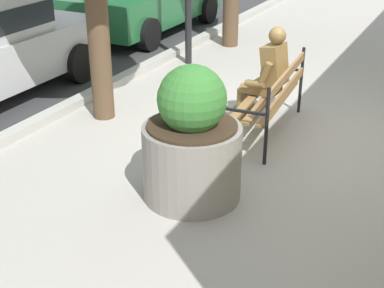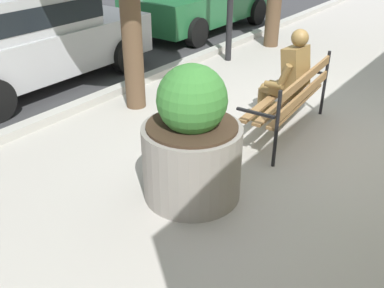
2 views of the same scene
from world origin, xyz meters
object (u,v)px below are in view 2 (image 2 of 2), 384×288
park_bench (292,96)px  concrete_planter (192,144)px  bronze_statue_seated (285,80)px  parked_car_silver (28,36)px

park_bench → concrete_planter: size_ratio=1.29×
bronze_statue_seated → concrete_planter: 2.09m
bronze_statue_seated → parked_car_silver: size_ratio=0.33×
concrete_planter → parked_car_silver: 4.29m
bronze_statue_seated → concrete_planter: (-2.09, -0.02, -0.07)m
concrete_planter → parked_car_silver: size_ratio=0.35×
park_bench → parked_car_silver: 4.45m
park_bench → bronze_statue_seated: bronze_statue_seated is taller
parked_car_silver → bronze_statue_seated: bearing=-75.5°
parked_car_silver → park_bench: bearing=-78.6°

